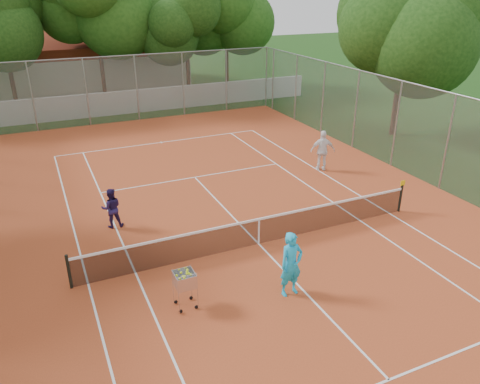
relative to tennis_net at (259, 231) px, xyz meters
name	(u,v)px	position (x,y,z in m)	size (l,w,h in m)	color
ground	(259,244)	(0.00, 0.00, -0.51)	(120.00, 120.00, 0.00)	#14360E
court_pad	(259,244)	(0.00, 0.00, -0.50)	(18.00, 34.00, 0.02)	#B44923
court_lines	(259,244)	(0.00, 0.00, -0.49)	(10.98, 23.78, 0.01)	white
tennis_net	(259,231)	(0.00, 0.00, 0.00)	(11.88, 0.10, 0.98)	black
perimeter_fence	(260,189)	(0.00, 0.00, 1.49)	(18.00, 34.00, 4.00)	slate
boundary_wall	(132,102)	(0.00, 19.00, 0.24)	(26.00, 0.30, 1.50)	silver
clubhouse	(79,60)	(-2.00, 29.00, 1.69)	(16.40, 9.00, 4.40)	beige
tropical_trees	(116,30)	(0.00, 22.00, 4.49)	(29.00, 19.00, 10.00)	#14340D
player_near	(291,264)	(-0.40, -2.77, 0.45)	(0.69, 0.45, 1.89)	#1AB0E4
player_far_left	(112,208)	(-4.16, 3.23, 0.24)	(0.71, 0.55, 1.46)	#241747
player_far_right	(323,151)	(5.65, 4.85, 0.45)	(1.10, 0.46, 1.88)	white
ball_hopper	(185,288)	(-3.23, -2.14, 0.09)	(0.56, 0.56, 1.16)	silver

